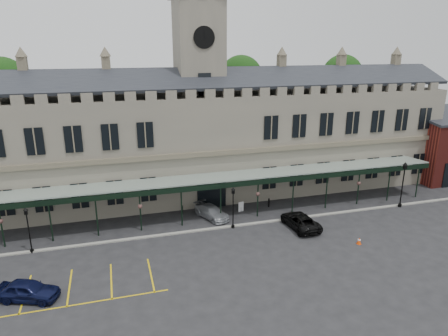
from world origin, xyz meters
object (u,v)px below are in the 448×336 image
object	(u,v)px
lamp_post_right	(403,181)
traffic_cone	(359,241)
car_van	(300,221)
car_left_a	(28,290)
lamp_post_left	(28,226)
sign_board	(241,207)
clock_tower	(199,83)
station_building	(201,141)
car_taxi	(212,212)
lamp_post_mid	(233,204)

from	to	relation	value
lamp_post_right	traffic_cone	xyz separation A→B (m)	(-9.53, -6.34, -2.77)
lamp_post_right	car_van	bearing A→B (deg)	-172.49
lamp_post_right	car_left_a	distance (m)	37.51
car_left_a	lamp_post_right	bearing A→B (deg)	-58.23
lamp_post_left	car_van	xyz separation A→B (m)	(24.57, -1.97, -1.79)
lamp_post_right	sign_board	bearing A→B (deg)	168.01
clock_tower	car_left_a	size ratio (longest dim) A/B	5.75
station_building	sign_board	bearing A→B (deg)	-68.55
traffic_cone	lamp_post_right	bearing A→B (deg)	33.65
clock_tower	car_taxi	world-z (taller)	clock_tower
lamp_post_left	sign_board	distance (m)	20.65
lamp_post_left	sign_board	xyz separation A→B (m)	(20.27, 3.46, -1.96)
lamp_post_right	car_van	world-z (taller)	lamp_post_right
lamp_post_mid	car_taxi	size ratio (longest dim) A/B	0.95
lamp_post_mid	traffic_cone	distance (m)	12.01
station_building	lamp_post_left	xyz separation A→B (m)	(-17.51, -10.46, -3.97)
lamp_post_right	lamp_post_left	bearing A→B (deg)	179.63
car_left_a	sign_board	bearing A→B (deg)	-40.08
sign_board	lamp_post_right	bearing A→B (deg)	-24.99
station_building	sign_board	world-z (taller)	station_building
clock_tower	car_taxi	size ratio (longest dim) A/B	5.57
lamp_post_left	clock_tower	bearing A→B (deg)	31.07
lamp_post_right	car_left_a	bearing A→B (deg)	-169.19
lamp_post_right	car_van	size ratio (longest dim) A/B	1.03
car_taxi	station_building	bearing A→B (deg)	61.27
clock_tower	lamp_post_right	xyz separation A→B (m)	(20.16, -10.79, -10.04)
clock_tower	lamp_post_mid	world-z (taller)	clock_tower
traffic_cone	car_van	bearing A→B (deg)	127.75
sign_board	car_taxi	size ratio (longest dim) A/B	0.24
car_taxi	lamp_post_right	bearing A→B (deg)	-31.52
clock_tower	car_van	bearing A→B (deg)	-60.60
lamp_post_mid	car_left_a	bearing A→B (deg)	-157.81
sign_board	car_left_a	size ratio (longest dim) A/B	0.25
car_left_a	car_taxi	world-z (taller)	car_left_a
traffic_cone	sign_board	xyz separation A→B (m)	(-7.88, 10.04, 0.22)
station_building	lamp_post_mid	distance (m)	11.39
lamp_post_mid	car_left_a	xyz separation A→B (m)	(-17.31, -7.06, -1.78)
lamp_post_mid	car_van	world-z (taller)	lamp_post_mid
sign_board	car_left_a	world-z (taller)	car_left_a
traffic_cone	lamp_post_mid	bearing A→B (deg)	147.26
car_van	lamp_post_left	bearing A→B (deg)	-8.13
lamp_post_right	traffic_cone	distance (m)	11.78
lamp_post_right	sign_board	size ratio (longest dim) A/B	4.79
traffic_cone	car_left_a	xyz separation A→B (m)	(-27.25, -0.68, 0.43)
station_building	car_left_a	xyz separation A→B (m)	(-16.62, -17.72, -5.73)
sign_board	lamp_post_left	bearing A→B (deg)	176.69
lamp_post_left	car_taxi	bearing A→B (deg)	9.25
lamp_post_left	car_taxi	xyz separation A→B (m)	(16.79, 2.73, -1.85)
car_left_a	car_van	bearing A→B (deg)	-56.43
car_left_a	car_van	size ratio (longest dim) A/B	0.86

